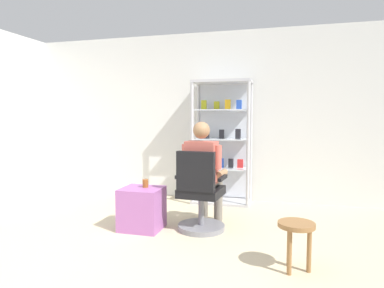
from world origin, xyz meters
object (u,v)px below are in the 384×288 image
office_chair (200,198)px  storage_crate (142,209)px  seated_shopkeeper (204,169)px  tea_glass (145,183)px  display_cabinet_main (223,141)px  wooden_stool (296,232)px

office_chair → storage_crate: office_chair is taller
seated_shopkeeper → tea_glass: size_ratio=12.88×
display_cabinet_main → wooden_stool: display_cabinet_main is taller
office_chair → wooden_stool: size_ratio=2.22×
display_cabinet_main → tea_glass: bearing=-114.0°
seated_shopkeeper → wooden_stool: (1.04, -0.95, -0.37)m
display_cabinet_main → office_chair: size_ratio=1.98×
display_cabinet_main → seated_shopkeeper: (0.00, -1.27, -0.25)m
office_chair → display_cabinet_main: bearing=89.5°
display_cabinet_main → office_chair: bearing=-90.5°
wooden_stool → display_cabinet_main: bearing=115.2°
wooden_stool → storage_crate: bearing=159.0°
office_chair → tea_glass: 0.68m
seated_shopkeeper → storage_crate: bearing=-158.5°
office_chair → wooden_stool: office_chair is taller
tea_glass → wooden_stool: (1.71, -0.72, -0.21)m
seated_shopkeeper → wooden_stool: seated_shopkeeper is taller
office_chair → storage_crate: (-0.69, -0.11, -0.14)m
display_cabinet_main → storage_crate: display_cabinet_main is taller
storage_crate → wooden_stool: size_ratio=1.16×
display_cabinet_main → tea_glass: (-0.67, -1.50, -0.41)m
tea_glass → storage_crate: bearing=-121.7°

